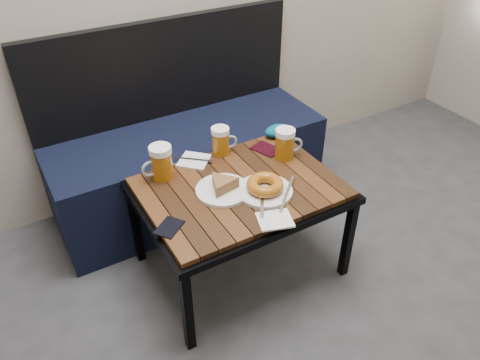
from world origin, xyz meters
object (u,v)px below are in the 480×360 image
bench (187,159)px  plate_bagel (265,187)px  passport_burgundy (266,149)px  beer_mug_right (285,144)px  beer_mug_centre (221,141)px  plate_pie (223,187)px  passport_navy (169,227)px  cafe_table (240,194)px  knit_pouch (277,131)px  beer_mug_left (161,163)px

bench → plate_bagel: bearing=-85.4°
passport_burgundy → beer_mug_right: bearing=-88.5°
beer_mug_right → beer_mug_centre: bearing=159.8°
beer_mug_centre → plate_bagel: beer_mug_centre is taller
beer_mug_centre → plate_pie: size_ratio=0.59×
beer_mug_centre → plate_bagel: size_ratio=0.49×
passport_navy → beer_mug_centre: bearing=94.5°
plate_pie → passport_navy: plate_pie is taller
plate_bagel → passport_navy: plate_bagel is taller
cafe_table → plate_bagel: size_ratio=3.11×
passport_navy → knit_pouch: bearing=80.0°
bench → passport_burgundy: 0.50m
passport_burgundy → cafe_table: bearing=-163.4°
beer_mug_centre → plate_pie: bearing=-103.7°
passport_burgundy → knit_pouch: size_ratio=0.97×
passport_navy → passport_burgundy: 0.67m
bench → passport_burgundy: bearing=-59.2°
cafe_table → beer_mug_right: bearing=17.0°
passport_navy → bench: bearing=114.9°
plate_pie → beer_mug_right: bearing=13.5°
beer_mug_centre → plate_bagel: (0.01, -0.35, -0.04)m
beer_mug_centre → plate_bagel: 0.35m
bench → beer_mug_centre: bench is taller
plate_pie → knit_pouch: bearing=30.6°
beer_mug_centre → passport_navy: 0.55m
beer_mug_left → plate_pie: beer_mug_left is taller
beer_mug_right → knit_pouch: beer_mug_right is taller
plate_bagel → passport_burgundy: size_ratio=2.14×
bench → passport_navy: bench is taller
passport_burgundy → knit_pouch: (0.11, 0.08, 0.03)m
bench → passport_navy: bearing=-118.7°
bench → beer_mug_right: bench is taller
beer_mug_left → passport_navy: size_ratio=1.42×
passport_navy → passport_burgundy: (0.61, 0.28, 0.00)m
beer_mug_right → knit_pouch: (0.08, 0.17, -0.04)m
plate_pie → plate_bagel: bearing=-32.1°
beer_mug_left → plate_pie: bearing=127.7°
beer_mug_centre → beer_mug_right: bearing=-23.2°
bench → plate_pie: bearing=-99.0°
plate_pie → bench: bearing=81.0°
bench → beer_mug_right: size_ratio=9.84×
beer_mug_centre → cafe_table: bearing=-87.8°
cafe_table → beer_mug_right: size_ratio=5.90×
bench → plate_pie: (-0.09, -0.58, 0.22)m
bench → knit_pouch: bench is taller
beer_mug_right → plate_pie: size_ratio=0.64×
beer_mug_right → passport_navy: beer_mug_right is taller
plate_pie → cafe_table: bearing=0.7°
cafe_table → passport_navy: (-0.36, -0.10, 0.05)m
beer_mug_right → plate_bagel: 0.29m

